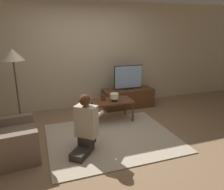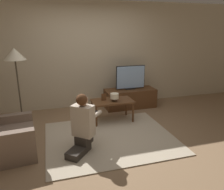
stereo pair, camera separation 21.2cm
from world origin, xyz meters
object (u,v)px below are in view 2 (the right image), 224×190
floor_lamp (15,59)px  armchair (5,139)px  coffee_table (112,103)px  tv (131,77)px  table_lamp (114,97)px  person_kneeling (83,124)px

floor_lamp → armchair: bearing=-96.4°
coffee_table → floor_lamp: 2.13m
coffee_table → floor_lamp: (-1.86, 0.37, 0.96)m
tv → armchair: 3.14m
coffee_table → table_lamp: size_ratio=4.88×
tv → table_lamp: bearing=-129.7°
floor_lamp → person_kneeling: bearing=-52.8°
tv → floor_lamp: bearing=-172.0°
tv → coffee_table: size_ratio=0.85×
armchair → person_kneeling: (1.20, -0.21, 0.19)m
person_kneeling → table_lamp: size_ratio=5.33×
floor_lamp → coffee_table: bearing=-11.2°
tv → person_kneeling: 2.33m
person_kneeling → floor_lamp: bearing=-12.6°
coffee_table → armchair: size_ratio=0.94×
coffee_table → person_kneeling: 1.31m
tv → floor_lamp: floor_lamp is taller
tv → person_kneeling: bearing=-130.2°
coffee_table → table_lamp: 0.17m
person_kneeling → coffee_table: bearing=-87.5°
floor_lamp → table_lamp: (1.89, -0.44, -0.80)m
tv → armchair: tv is taller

